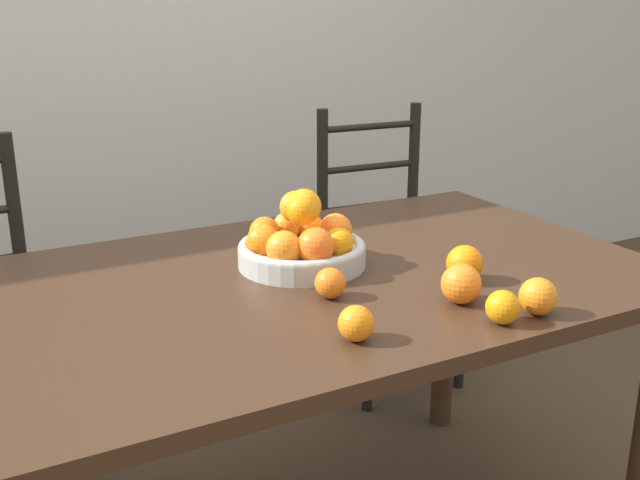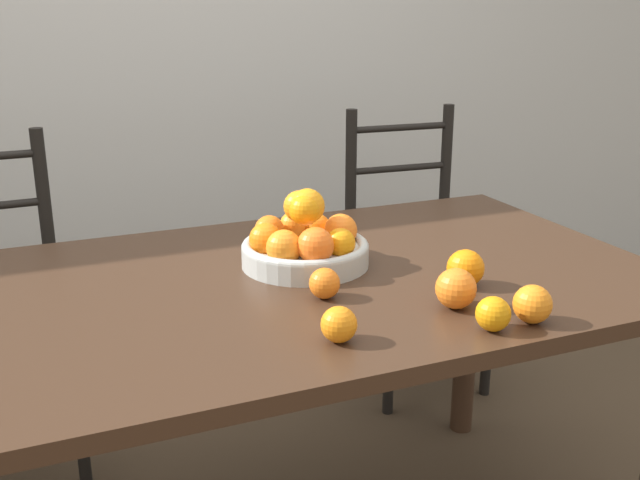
% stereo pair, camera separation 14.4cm
% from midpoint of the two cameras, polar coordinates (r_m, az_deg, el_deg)
% --- Properties ---
extents(wall_back, '(8.00, 0.06, 2.60)m').
position_cam_midpoint_polar(wall_back, '(2.98, -16.91, 16.20)').
color(wall_back, beige).
rests_on(wall_back, ground_plane).
extents(dining_table, '(1.58, 0.93, 0.77)m').
position_cam_midpoint_polar(dining_table, '(1.67, -3.93, -6.18)').
color(dining_table, '#382316').
rests_on(dining_table, ground_plane).
extents(fruit_bowl, '(0.29, 0.29, 0.18)m').
position_cam_midpoint_polar(fruit_bowl, '(1.69, -3.90, -0.25)').
color(fruit_bowl, '#B2B7B2').
rests_on(fruit_bowl, dining_table).
extents(orange_loose_0, '(0.08, 0.08, 0.08)m').
position_cam_midpoint_polar(orange_loose_0, '(1.49, 8.01, -3.37)').
color(orange_loose_0, orange).
rests_on(orange_loose_0, dining_table).
extents(orange_loose_1, '(0.06, 0.06, 0.06)m').
position_cam_midpoint_polar(orange_loose_1, '(1.51, -2.02, -3.36)').
color(orange_loose_1, orange).
rests_on(orange_loose_1, dining_table).
extents(orange_loose_2, '(0.07, 0.07, 0.07)m').
position_cam_midpoint_polar(orange_loose_2, '(1.47, 13.60, -4.25)').
color(orange_loose_2, orange).
rests_on(orange_loose_2, dining_table).
extents(orange_loose_3, '(0.08, 0.08, 0.08)m').
position_cam_midpoint_polar(orange_loose_3, '(1.61, 8.47, -1.82)').
color(orange_loose_3, orange).
rests_on(orange_loose_3, dining_table).
extents(orange_loose_4, '(0.06, 0.06, 0.06)m').
position_cam_midpoint_polar(orange_loose_4, '(1.42, 10.94, -5.11)').
color(orange_loose_4, orange).
rests_on(orange_loose_4, dining_table).
extents(orange_loose_5, '(0.07, 0.07, 0.07)m').
position_cam_midpoint_polar(orange_loose_5, '(1.32, -0.37, -6.43)').
color(orange_loose_5, orange).
rests_on(orange_loose_5, dining_table).
extents(chair_right, '(0.44, 0.42, 0.99)m').
position_cam_midpoint_polar(chair_right, '(2.71, 3.53, -1.07)').
color(chair_right, black).
rests_on(chair_right, ground_plane).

